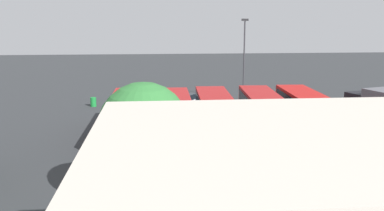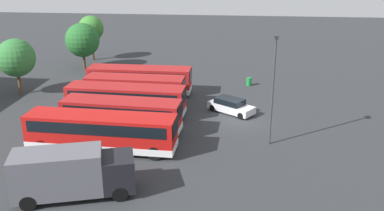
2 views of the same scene
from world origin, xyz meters
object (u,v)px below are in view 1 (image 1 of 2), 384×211
Objects in this scene: bus_single_deck_second at (263,111)px; bus_single_deck_third at (216,114)px; lamp_post_tall at (244,54)px; waste_bin_yellow at (93,102)px; bus_single_deck_near_end at (310,112)px; bus_single_deck_fourth at (174,114)px; bus_single_deck_fifth at (127,116)px; car_hatchback_silver at (183,102)px.

bus_single_deck_third is (3.94, 0.64, 0.00)m from bus_single_deck_second.
lamp_post_tall is 16.82m from waste_bin_yellow.
lamp_post_tall is at bearing -110.82° from bus_single_deck_third.
lamp_post_tall is (2.50, -13.26, 3.56)m from bus_single_deck_near_end.
bus_single_deck_fourth is (3.26, -0.13, -0.00)m from bus_single_deck_third.
bus_single_deck_near_end is 12.55× the size of waste_bin_yellow.
bus_single_deck_second is at bearing -170.78° from bus_single_deck_third.
bus_single_deck_fourth is (7.20, 0.51, -0.00)m from bus_single_deck_second.
bus_single_deck_fourth is 15.88m from lamp_post_tall.
bus_single_deck_fourth is 14.18m from waste_bin_yellow.
bus_single_deck_fifth is at bearing 48.36° from lamp_post_tall.
bus_single_deck_second is 0.91× the size of bus_single_deck_third.
car_hatchback_silver is 0.53× the size of lamp_post_tall.
bus_single_deck_fifth is at bearing 4.43° from bus_single_deck_second.
waste_bin_yellow is (4.18, -12.10, -1.15)m from bus_single_deck_fifth.
bus_single_deck_near_end is 1.05× the size of bus_single_deck_fifth.
bus_single_deck_third is at bearing 177.77° from bus_single_deck_fourth.
car_hatchback_silver is (5.80, -9.29, -0.92)m from bus_single_deck_second.
bus_single_deck_second is 7.21m from bus_single_deck_fourth.
bus_single_deck_fifth is 12.85m from waste_bin_yellow.
bus_single_deck_near_end and bus_single_deck_third have the same top height.
bus_single_deck_near_end is at bearing 179.58° from bus_single_deck_third.
bus_single_deck_near_end is 3.65m from bus_single_deck_second.
bus_single_deck_third is at bearing 9.22° from bus_single_deck_second.
bus_single_deck_third is 10.14m from car_hatchback_silver.
bus_single_deck_second is 1.16× the size of lamp_post_tall.
bus_single_deck_second reaches higher than car_hatchback_silver.
bus_single_deck_fourth is at bearing 57.67° from lamp_post_tall.
bus_single_deck_near_end and bus_single_deck_fourth have the same top height.
bus_single_deck_near_end is 1.15× the size of bus_single_deck_second.
car_hatchback_silver is 9.43m from waste_bin_yellow.
bus_single_deck_fifth reaches higher than car_hatchback_silver.
bus_single_deck_near_end is 14.42m from bus_single_deck_fifth.
bus_single_deck_fourth is 9.94m from car_hatchback_silver.
bus_single_deck_near_end is at bearing 100.69° from lamp_post_tall.
lamp_post_tall is at bearing -131.64° from bus_single_deck_fifth.
bus_single_deck_second is at bearing -175.57° from bus_single_deck_fifth.
bus_single_deck_fourth is at bearing -174.86° from bus_single_deck_fifth.
lamp_post_tall is (-6.88, -3.28, 4.48)m from car_hatchback_silver.
car_hatchback_silver is at bearing -79.38° from bus_single_deck_third.
bus_single_deck_fourth and bus_single_deck_fifth have the same top height.
bus_single_deck_near_end is 22.14m from waste_bin_yellow.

